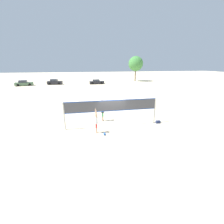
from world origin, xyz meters
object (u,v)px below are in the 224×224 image
object	(u,v)px
parked_car_mid	(97,82)
parked_car_far	(55,82)
parked_car_near	(24,83)
volleyball	(105,134)
tree_left_cluster	(136,64)
gear_bag	(158,122)
volleyball_net	(112,108)
player_blocker	(103,110)
player_spiker	(96,121)

from	to	relation	value
parked_car_mid	parked_car_far	xyz separation A→B (m)	(-11.79, 1.15, 0.09)
parked_car_near	parked_car_mid	bearing A→B (deg)	-12.52
volleyball	tree_left_cluster	world-z (taller)	tree_left_cluster
parked_car_far	parked_car_mid	bearing A→B (deg)	-2.26
gear_bag	parked_car_near	distance (m)	38.94
tree_left_cluster	parked_car_mid	bearing A→B (deg)	-158.87
tree_left_cluster	volleyball_net	bearing A→B (deg)	-112.70
gear_bag	parked_car_mid	distance (m)	31.76
volleyball	parked_car_far	distance (m)	35.54
tree_left_cluster	player_blocker	bearing A→B (deg)	-114.46
player_spiker	gear_bag	distance (m)	6.33
volleyball_net	player_blocker	world-z (taller)	volleyball_net
player_spiker	parked_car_far	world-z (taller)	player_spiker
parked_car_mid	player_spiker	bearing A→B (deg)	-96.13
gear_bag	parked_car_mid	world-z (taller)	parked_car_mid
gear_bag	parked_car_far	xyz separation A→B (m)	(-14.73, 32.77, 0.54)
gear_bag	player_blocker	bearing A→B (deg)	161.96
volleyball_net	player_spiker	bearing A→B (deg)	-142.74
volleyball_net	parked_car_near	world-z (taller)	volleyball_net
gear_bag	tree_left_cluster	world-z (taller)	tree_left_cluster
volleyball	tree_left_cluster	distance (m)	42.15
player_blocker	tree_left_cluster	xyz separation A→B (m)	(16.01, 35.19, 4.51)
volleyball_net	volleyball	size ratio (longest dim) A/B	40.34
player_blocker	parked_car_near	world-z (taller)	player_blocker
tree_left_cluster	parked_car_near	bearing A→B (deg)	-171.27
parked_car_near	tree_left_cluster	xyz separation A→B (m)	(33.19, 5.10, 5.02)
parked_car_near	parked_car_mid	size ratio (longest dim) A/B	1.12
player_spiker	gear_bag	xyz separation A→B (m)	(6.18, 0.96, -0.95)
player_spiker	player_blocker	world-z (taller)	player_blocker
player_spiker	parked_car_mid	size ratio (longest dim) A/B	0.49
player_spiker	tree_left_cluster	size ratio (longest dim) A/B	0.25
volleyball	parked_car_mid	bearing A→B (deg)	85.44
player_spiker	volleyball	world-z (taller)	player_spiker
gear_bag	tree_left_cluster	xyz separation A→B (m)	(10.74, 36.90, 5.53)
player_spiker	player_blocker	bearing A→B (deg)	-18.81
volleyball_net	volleyball	bearing A→B (deg)	-118.69
parked_car_far	tree_left_cluster	distance (m)	26.28
player_blocker	parked_car_mid	bearing A→B (deg)	175.54
gear_bag	parked_car_far	world-z (taller)	parked_car_far
parked_car_near	parked_car_mid	world-z (taller)	parked_car_near
volleyball_net	parked_car_mid	size ratio (longest dim) A/B	2.06
volleyball	gear_bag	xyz separation A→B (m)	(5.58, 1.56, 0.02)
player_spiker	parked_car_mid	world-z (taller)	player_spiker
volleyball	gear_bag	distance (m)	5.80
player_spiker	parked_car_mid	bearing A→B (deg)	-5.69
player_blocker	parked_car_far	world-z (taller)	player_blocker
player_spiker	parked_car_near	size ratio (longest dim) A/B	0.44
gear_bag	parked_car_far	distance (m)	35.94
volleyball_net	player_blocker	xyz separation A→B (m)	(-0.67, 1.47, -0.65)
volleyball_net	tree_left_cluster	distance (m)	39.93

